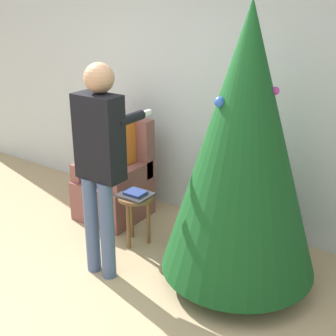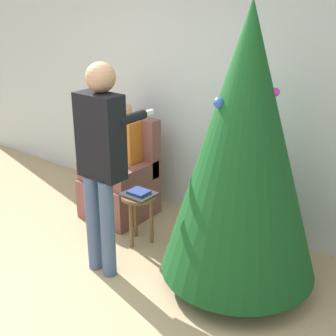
{
  "view_description": "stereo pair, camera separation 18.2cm",
  "coord_description": "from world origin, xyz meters",
  "px_view_note": "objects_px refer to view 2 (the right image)",
  "views": [
    {
      "loc": [
        2.47,
        -1.79,
        2.37
      ],
      "look_at": [
        0.53,
        1.03,
        1.01
      ],
      "focal_mm": 50.0,
      "sensor_mm": 36.0,
      "label": 1
    },
    {
      "loc": [
        2.62,
        -1.68,
        2.37
      ],
      "look_at": [
        0.53,
        1.03,
        1.01
      ],
      "focal_mm": 50.0,
      "sensor_mm": 36.0,
      "label": 2
    }
  ],
  "objects_px": {
    "armchair": "(122,183)",
    "side_stool": "(139,205)",
    "christmas_tree": "(244,147)",
    "person_seated": "(119,155)",
    "person_standing": "(101,152)"
  },
  "relations": [
    {
      "from": "armchair",
      "to": "side_stool",
      "type": "bearing_deg",
      "value": -32.94
    },
    {
      "from": "armchair",
      "to": "person_seated",
      "type": "relative_size",
      "value": 0.85
    },
    {
      "from": "person_standing",
      "to": "side_stool",
      "type": "height_order",
      "value": "person_standing"
    },
    {
      "from": "christmas_tree",
      "to": "person_seated",
      "type": "xyz_separation_m",
      "value": [
        -1.63,
        0.32,
        -0.53
      ]
    },
    {
      "from": "armchair",
      "to": "side_stool",
      "type": "height_order",
      "value": "armchair"
    },
    {
      "from": "christmas_tree",
      "to": "person_seated",
      "type": "relative_size",
      "value": 1.83
    },
    {
      "from": "side_stool",
      "to": "person_seated",
      "type": "bearing_deg",
      "value": 149.52
    },
    {
      "from": "christmas_tree",
      "to": "armchair",
      "type": "relative_size",
      "value": 2.16
    },
    {
      "from": "person_seated",
      "to": "person_standing",
      "type": "relative_size",
      "value": 0.69
    },
    {
      "from": "christmas_tree",
      "to": "person_standing",
      "type": "xyz_separation_m",
      "value": [
        -1.01,
        -0.52,
        -0.12
      ]
    },
    {
      "from": "armchair",
      "to": "person_seated",
      "type": "distance_m",
      "value": 0.33
    },
    {
      "from": "christmas_tree",
      "to": "person_standing",
      "type": "distance_m",
      "value": 1.14
    },
    {
      "from": "armchair",
      "to": "side_stool",
      "type": "distance_m",
      "value": 0.66
    },
    {
      "from": "person_standing",
      "to": "christmas_tree",
      "type": "bearing_deg",
      "value": 27.19
    },
    {
      "from": "christmas_tree",
      "to": "side_stool",
      "type": "bearing_deg",
      "value": -179.94
    }
  ]
}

